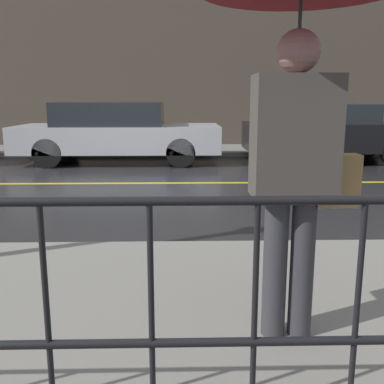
# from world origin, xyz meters

# --- Properties ---
(ground_plane) EXTENTS (80.00, 80.00, 0.00)m
(ground_plane) POSITION_xyz_m (0.00, 0.00, 0.00)
(ground_plane) COLOR #262628
(sidewalk_near) EXTENTS (28.00, 2.96, 0.12)m
(sidewalk_near) POSITION_xyz_m (0.00, -5.25, 0.06)
(sidewalk_near) COLOR gray
(sidewalk_near) RESTS_ON ground_plane
(sidewalk_far) EXTENTS (28.00, 2.16, 0.12)m
(sidewalk_far) POSITION_xyz_m (0.00, 4.85, 0.06)
(sidewalk_far) COLOR gray
(sidewalk_far) RESTS_ON ground_plane
(lane_marking) EXTENTS (25.20, 0.12, 0.01)m
(lane_marking) POSITION_xyz_m (0.00, 0.00, 0.00)
(lane_marking) COLOR gold
(lane_marking) RESTS_ON ground_plane
(building_storefront) EXTENTS (28.00, 0.30, 5.62)m
(building_storefront) POSITION_xyz_m (0.00, 6.09, 2.81)
(building_storefront) COLOR #4C4238
(building_storefront) RESTS_ON ground_plane
(pedestrian) EXTENTS (1.09, 1.09, 2.20)m
(pedestrian) POSITION_xyz_m (1.76, -5.59, 1.85)
(pedestrian) COLOR #333338
(pedestrian) RESTS_ON sidewalk_near
(car_silver) EXTENTS (4.78, 1.90, 1.44)m
(car_silver) POSITION_xyz_m (-0.42, 2.78, 0.74)
(car_silver) COLOR #B2B5BA
(car_silver) RESTS_ON ground_plane
(car_black) EXTENTS (4.06, 1.85, 1.39)m
(car_black) POSITION_xyz_m (4.71, 2.78, 0.73)
(car_black) COLOR black
(car_black) RESTS_ON ground_plane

